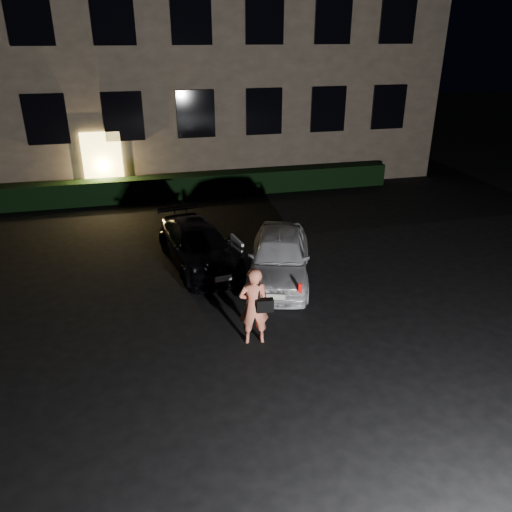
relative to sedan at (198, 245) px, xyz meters
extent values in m
plane|color=black|center=(0.92, -4.35, -0.56)|extent=(80.00, 80.00, 0.00)
cube|color=brown|center=(0.92, 10.65, 5.44)|extent=(20.00, 8.00, 12.00)
cube|color=#F6D364|center=(-2.58, 6.59, 0.69)|extent=(1.40, 0.10, 2.50)
cube|color=black|center=(-4.28, 6.59, 2.44)|extent=(1.40, 0.10, 1.70)
cube|color=black|center=(-1.68, 6.59, 2.44)|extent=(1.40, 0.10, 1.70)
cube|color=black|center=(0.92, 6.59, 2.44)|extent=(1.40, 0.10, 1.70)
cube|color=black|center=(3.52, 6.59, 2.44)|extent=(1.40, 0.10, 1.70)
cube|color=black|center=(6.12, 6.59, 2.44)|extent=(1.40, 0.10, 1.70)
cube|color=black|center=(8.72, 6.59, 2.44)|extent=(1.40, 0.10, 1.70)
cube|color=black|center=(-4.28, 6.59, 5.64)|extent=(1.40, 0.10, 1.70)
cube|color=black|center=(-1.68, 6.59, 5.64)|extent=(1.40, 0.10, 1.70)
cube|color=black|center=(0.92, 6.59, 5.64)|extent=(1.40, 0.10, 1.70)
cube|color=black|center=(3.52, 6.59, 5.64)|extent=(1.40, 0.10, 1.70)
cube|color=black|center=(6.12, 6.59, 5.64)|extent=(1.40, 0.10, 1.70)
cube|color=black|center=(8.72, 6.59, 5.64)|extent=(1.40, 0.10, 1.70)
cube|color=black|center=(0.92, 6.15, -0.13)|extent=(15.00, 0.70, 0.85)
imported|color=black|center=(0.00, 0.00, 0.00)|extent=(2.16, 4.05, 1.12)
cube|color=white|center=(0.94, -0.56, 0.13)|extent=(0.20, 0.80, 0.37)
cube|color=silver|center=(0.31, -1.97, -0.07)|extent=(0.41, 0.10, 0.12)
imported|color=silver|center=(1.85, -1.37, 0.07)|extent=(2.60, 3.99, 1.26)
cube|color=red|center=(0.79, -2.88, 0.13)|extent=(0.09, 0.07, 0.21)
cube|color=red|center=(1.79, -3.21, 0.13)|extent=(0.09, 0.07, 0.21)
cube|color=silver|center=(1.27, -3.09, -0.08)|extent=(0.41, 0.17, 0.12)
imported|color=#E97A5B|center=(0.57, -3.95, 0.27)|extent=(0.63, 0.44, 1.65)
cube|color=black|center=(0.76, -4.08, 0.33)|extent=(0.35, 0.18, 0.26)
cube|color=black|center=(0.66, -4.04, 0.70)|extent=(0.04, 0.06, 0.51)
camera|label=1|loc=(-1.44, -12.30, 5.22)|focal=35.00mm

